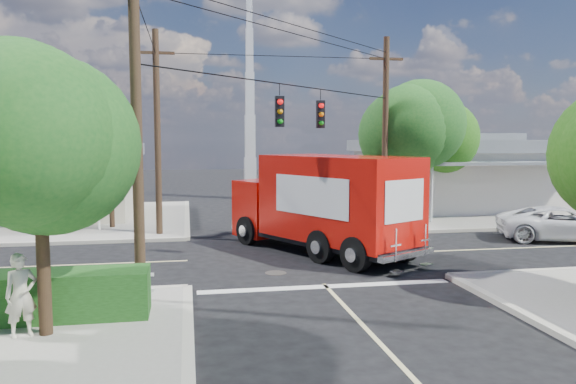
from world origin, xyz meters
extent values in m
plane|color=black|center=(0.00, 0.00, 0.00)|extent=(120.00, 120.00, 0.00)
cube|color=gray|center=(11.00, 11.00, 0.07)|extent=(14.00, 14.00, 0.14)
cube|color=#BAB4A4|center=(4.00, 11.00, 0.07)|extent=(0.25, 14.00, 0.14)
cube|color=#BAB4A4|center=(11.00, 4.00, 0.07)|extent=(14.00, 0.25, 0.14)
cube|color=gray|center=(-11.00, 11.00, 0.07)|extent=(14.00, 14.00, 0.14)
cube|color=#BAB4A4|center=(-4.00, 11.00, 0.07)|extent=(0.25, 14.00, 0.14)
cube|color=#BAB4A4|center=(-11.00, 4.00, 0.07)|extent=(14.00, 0.25, 0.14)
cube|color=beige|center=(0.00, 10.00, 0.01)|extent=(0.12, 12.00, 0.01)
cube|color=beige|center=(0.00, -10.00, 0.01)|extent=(0.12, 12.00, 0.01)
cube|color=beige|center=(10.00, 0.00, 0.01)|extent=(12.00, 0.12, 0.01)
cube|color=beige|center=(-10.00, 0.00, 0.01)|extent=(12.00, 0.12, 0.01)
cube|color=silver|center=(0.00, -4.30, 0.01)|extent=(7.50, 0.40, 0.01)
cube|color=beige|center=(12.50, 12.00, 1.84)|extent=(11.00, 8.00, 3.40)
cube|color=gray|center=(12.50, 12.00, 3.89)|extent=(11.80, 8.80, 0.70)
cube|color=gray|center=(12.50, 12.00, 4.39)|extent=(6.05, 4.40, 0.50)
cube|color=gray|center=(12.50, 7.10, 3.04)|extent=(9.90, 1.80, 0.15)
cylinder|color=silver|center=(8.10, 6.30, 1.59)|extent=(0.12, 0.12, 2.90)
cube|color=beige|center=(-12.00, 12.50, 1.74)|extent=(10.00, 8.00, 3.20)
cube|color=gray|center=(-12.00, 12.50, 3.69)|extent=(10.80, 8.80, 0.70)
cube|color=gray|center=(-12.00, 12.50, 4.19)|extent=(5.50, 4.40, 0.50)
cube|color=gray|center=(-12.00, 7.60, 2.84)|extent=(9.00, 1.80, 0.15)
cylinder|color=silver|center=(-8.00, 6.80, 1.49)|extent=(0.12, 0.12, 2.70)
cube|color=silver|center=(0.50, 20.00, 1.50)|extent=(0.80, 0.80, 3.00)
cube|color=silver|center=(0.50, 20.00, 4.50)|extent=(0.70, 0.70, 3.00)
cube|color=silver|center=(0.50, 20.00, 7.50)|extent=(0.60, 0.60, 3.00)
cube|color=silver|center=(0.50, 20.00, 10.50)|extent=(0.50, 0.50, 3.00)
cube|color=silver|center=(0.50, 20.00, 13.50)|extent=(0.40, 0.40, 3.00)
cylinder|color=#422D1C|center=(-7.00, -7.50, 2.00)|extent=(0.28, 0.28, 3.71)
sphere|color=#1A531B|center=(-7.00, -7.50, 4.32)|extent=(3.71, 3.71, 3.71)
sphere|color=#1A531B|center=(-7.40, -7.30, 4.55)|extent=(3.02, 3.02, 3.02)
sphere|color=#1A531B|center=(-6.65, -7.80, 4.20)|extent=(3.25, 3.25, 3.25)
cylinder|color=#422D1C|center=(7.20, 6.80, 2.19)|extent=(0.28, 0.28, 4.10)
sphere|color=#1A531B|center=(7.20, 6.80, 4.75)|extent=(4.10, 4.10, 4.10)
sphere|color=#1A531B|center=(6.80, 7.00, 5.00)|extent=(3.33, 3.33, 3.33)
sphere|color=#1A531B|center=(7.55, 6.50, 4.62)|extent=(3.58, 3.58, 3.58)
cylinder|color=#422D1C|center=(9.80, 9.00, 1.93)|extent=(0.28, 0.28, 3.58)
sphere|color=#216012|center=(9.80, 9.00, 4.17)|extent=(3.58, 3.58, 3.58)
sphere|color=#216012|center=(9.40, 9.20, 4.40)|extent=(2.91, 2.91, 2.91)
sphere|color=#216012|center=(10.15, 8.70, 4.06)|extent=(3.14, 3.14, 3.14)
cylinder|color=#422D1C|center=(-7.50, 7.50, 2.64)|extent=(0.24, 0.24, 5.00)
cone|color=#296A23|center=(-6.60, 7.50, 5.24)|extent=(0.50, 2.06, 0.98)
cone|color=#296A23|center=(-6.94, 8.20, 5.24)|extent=(1.92, 1.68, 0.98)
cone|color=#296A23|center=(-7.70, 8.38, 5.24)|extent=(2.12, 0.95, 0.98)
cone|color=#296A23|center=(-8.31, 7.89, 5.24)|extent=(1.34, 2.07, 0.98)
cone|color=#296A23|center=(-8.31, 7.11, 5.24)|extent=(1.34, 2.07, 0.98)
cone|color=#296A23|center=(-7.70, 6.62, 5.24)|extent=(2.12, 0.95, 0.98)
cone|color=#296A23|center=(-6.94, 6.80, 5.24)|extent=(1.92, 1.68, 0.98)
cylinder|color=#422D1C|center=(-9.50, 9.00, 2.44)|extent=(0.24, 0.24, 4.60)
cone|color=#296A23|center=(-8.60, 9.00, 4.84)|extent=(0.50, 2.06, 0.98)
cone|color=#296A23|center=(-8.94, 9.70, 4.84)|extent=(1.92, 1.68, 0.98)
cone|color=#296A23|center=(-9.70, 9.88, 4.84)|extent=(2.12, 0.95, 0.98)
cone|color=#296A23|center=(-10.31, 9.39, 4.84)|extent=(1.34, 2.07, 0.98)
cone|color=#296A23|center=(-10.31, 8.61, 4.84)|extent=(1.34, 2.07, 0.98)
cone|color=#296A23|center=(-9.70, 8.12, 4.84)|extent=(2.12, 0.95, 0.98)
cone|color=#296A23|center=(-8.94, 8.30, 4.84)|extent=(1.92, 1.68, 0.98)
cylinder|color=#473321|center=(-5.20, -5.20, 4.50)|extent=(0.28, 0.28, 9.00)
cylinder|color=#473321|center=(5.20, 5.20, 4.50)|extent=(0.28, 0.28, 9.00)
cube|color=#473321|center=(5.20, 5.20, 8.00)|extent=(1.60, 0.12, 0.12)
cylinder|color=#473321|center=(-5.20, 5.20, 4.50)|extent=(0.28, 0.28, 9.00)
cube|color=#473321|center=(-5.20, 5.20, 8.00)|extent=(1.60, 0.12, 0.12)
cylinder|color=black|center=(0.00, 0.00, 6.20)|extent=(10.43, 10.43, 0.04)
cube|color=black|center=(-0.80, -0.80, 5.25)|extent=(0.30, 0.24, 1.05)
sphere|color=red|center=(-0.80, -0.94, 5.58)|extent=(0.20, 0.20, 0.20)
cube|color=black|center=(1.10, 1.10, 5.25)|extent=(0.30, 0.24, 1.05)
sphere|color=red|center=(1.10, 0.96, 5.58)|extent=(0.20, 0.20, 0.20)
cube|color=silver|center=(-7.80, -5.60, 0.49)|extent=(5.94, 0.05, 0.08)
cube|color=silver|center=(-7.80, -5.60, 0.89)|extent=(5.94, 0.05, 0.08)
cube|color=silver|center=(-5.00, -5.60, 0.64)|extent=(0.09, 0.06, 1.00)
cube|color=#1A4113|center=(-8.00, -6.40, 0.69)|extent=(6.20, 1.20, 1.10)
cube|color=#9E120B|center=(5.80, 6.20, 0.69)|extent=(0.50, 0.50, 1.10)
cube|color=#1D2BA6|center=(6.50, 6.20, 0.69)|extent=(0.50, 0.50, 1.10)
cube|color=slate|center=(7.20, 6.20, 0.69)|extent=(0.50, 0.50, 1.10)
cube|color=black|center=(0.98, 0.59, 0.58)|extent=(6.11, 8.39, 0.26)
cube|color=red|center=(-0.58, 3.41, 1.43)|extent=(3.09, 2.80, 2.32)
cube|color=black|center=(-0.94, 4.06, 1.85)|extent=(2.07, 1.30, 1.00)
cube|color=silver|center=(-1.04, 4.24, 0.69)|extent=(2.19, 1.28, 0.37)
cube|color=red|center=(1.44, -0.24, 2.17)|extent=(5.27, 6.64, 3.06)
cube|color=white|center=(2.61, 0.41, 2.32)|extent=(1.86, 3.34, 1.37)
cube|color=white|center=(0.26, -0.89, 2.32)|extent=(1.86, 3.34, 1.37)
cube|color=white|center=(2.93, -2.94, 2.32)|extent=(1.68, 0.94, 1.37)
cube|color=silver|center=(2.99, -3.06, 0.58)|extent=(2.35, 1.46, 0.19)
cube|color=silver|center=(2.41, -3.54, 1.00)|extent=(0.45, 0.29, 1.06)
cube|color=silver|center=(3.71, -2.83, 1.00)|extent=(0.45, 0.29, 1.06)
cylinder|color=black|center=(-1.57, 2.69, 0.58)|extent=(0.86, 1.18, 1.16)
cylinder|color=black|center=(0.56, 3.86, 0.58)|extent=(0.86, 1.18, 1.16)
cylinder|color=black|center=(1.39, -2.68, 0.58)|extent=(0.86, 1.18, 1.16)
cylinder|color=black|center=(3.52, -1.51, 0.58)|extent=(0.86, 1.18, 1.16)
imported|color=silver|center=(11.68, 1.17, 0.72)|extent=(5.68, 3.91, 1.44)
imported|color=beige|center=(-7.46, -7.56, 1.03)|extent=(0.78, 0.68, 1.79)
camera|label=1|loc=(-3.97, -19.94, 4.32)|focal=35.00mm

